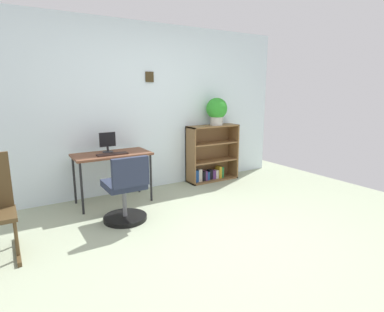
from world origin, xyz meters
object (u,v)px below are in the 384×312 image
at_px(desk, 112,158).
at_px(office_chair, 126,194).
at_px(monitor, 108,142).
at_px(potted_plant_on_shelf, 217,110).
at_px(keyboard, 112,154).
at_px(bookshelf_low, 210,156).

relative_size(desk, office_chair, 1.24).
height_order(monitor, potted_plant_on_shelf, potted_plant_on_shelf).
bearing_deg(keyboard, office_chair, -95.14).
distance_m(keyboard, bookshelf_low, 1.87).
xyz_separation_m(bookshelf_low, potted_plant_on_shelf, (0.07, -0.06, 0.79)).
distance_m(desk, office_chair, 0.80).
bearing_deg(keyboard, monitor, 89.47).
bearing_deg(bookshelf_low, keyboard, -169.90).
bearing_deg(desk, office_chair, -96.16).
bearing_deg(office_chair, keyboard, 84.86).
bearing_deg(bookshelf_low, potted_plant_on_shelf, -38.52).
xyz_separation_m(monitor, bookshelf_low, (1.82, 0.13, -0.42)).
bearing_deg(monitor, bookshelf_low, 3.95).
xyz_separation_m(office_chair, bookshelf_low, (1.88, 0.96, 0.07)).
xyz_separation_m(keyboard, bookshelf_low, (1.82, 0.33, -0.28)).
relative_size(office_chair, potted_plant_on_shelf, 1.79).
distance_m(keyboard, office_chair, 0.73).
bearing_deg(potted_plant_on_shelf, bookshelf_low, 141.48).
bearing_deg(keyboard, desk, 77.82).
distance_m(desk, keyboard, 0.13).
bearing_deg(keyboard, bookshelf_low, 10.10).
xyz_separation_m(monitor, office_chair, (-0.06, -0.83, -0.49)).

